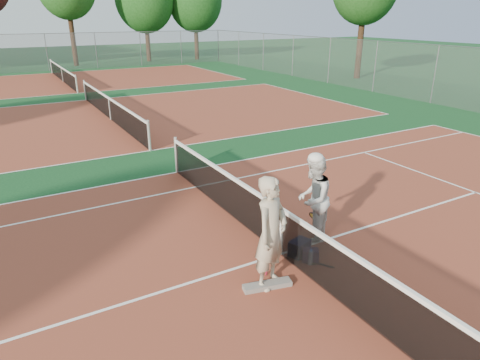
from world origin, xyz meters
The scene contains 19 objects.
ground centered at (0.00, 0.00, 0.00)m, with size 130.00×130.00×0.00m, color #103C1B.
court_main centered at (0.00, 0.00, 0.00)m, with size 23.77×10.97×0.01m, color brown.
court_far_a centered at (0.00, 13.50, 0.00)m, with size 23.77×10.97×0.01m, color brown.
court_far_b centered at (0.00, 27.00, 0.00)m, with size 23.77×10.97×0.01m, color brown.
net_main centered at (0.00, 0.00, 0.51)m, with size 0.10×10.98×1.02m, color black, non-canonical shape.
net_far_a centered at (0.00, 13.50, 0.51)m, with size 0.10×10.98×1.02m, color black, non-canonical shape.
net_far_b centered at (0.00, 27.00, 0.51)m, with size 0.10×10.98×1.02m, color black, non-canonical shape.
fence_back centered at (0.00, 34.00, 1.50)m, with size 32.00×0.06×3.00m, color slate, non-canonical shape.
fence_right centered at (16.00, 6.75, 1.50)m, with size 54.50×0.06×3.00m, color slate, non-canonical shape.
player_a centered at (-0.74, -0.73, 1.02)m, with size 0.75×0.49×2.05m, color #B5A68C.
player_b centered at (0.94, 0.22, 0.93)m, with size 0.90×0.70×1.86m, color silver.
racket_red centered at (-0.53, -0.43, 0.29)m, with size 0.20×0.27×0.58m, color maroon, non-canonical shape.
racket_black_held centered at (1.14, 0.39, 0.26)m, with size 0.36×0.27×0.51m, color black, non-canonical shape.
racket_spare centered at (0.34, -0.53, 0.01)m, with size 0.60×0.27×0.03m, color black, non-canonical shape.
sports_bag_navy centered at (0.31, -0.20, 0.16)m, with size 0.41×0.28×0.32m, color black.
sports_bag_purple centered at (0.36, -0.49, 0.13)m, with size 0.31×0.21×0.25m, color black.
net_cover_canvas centered at (-0.84, -0.80, 0.05)m, with size 0.87×0.20×0.09m, color slate.
water_bottle centered at (0.28, -0.60, 0.15)m, with size 0.09×0.09×0.30m, color #C6E4FA.
tree_back_5 centered at (14.92, 36.87, 5.81)m, with size 5.47×5.47×8.97m.
Camera 1 is at (-4.40, -6.06, 4.50)m, focal length 32.00 mm.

